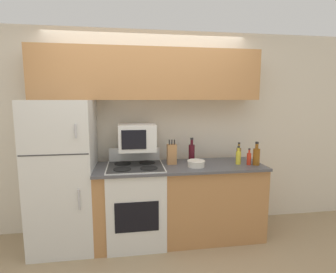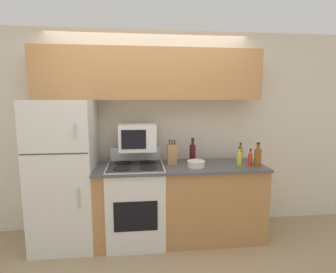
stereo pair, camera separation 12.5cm
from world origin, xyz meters
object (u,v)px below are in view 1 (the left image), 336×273
Objects in this scene: bottle_hot_sauce at (249,158)px; bottle_vinegar at (239,154)px; bowl at (196,163)px; refrigerator at (64,175)px; microwave at (137,137)px; stove at (136,203)px; bottle_wine_red at (192,152)px; knife_block at (172,154)px; bottle_whiskey at (256,156)px; bottle_cooking_spray at (238,157)px.

bottle_vinegar reaches higher than bottle_hot_sauce.
bottle_vinegar is (0.60, 0.19, 0.05)m from bowl.
refrigerator reaches higher than microwave.
bottle_wine_red is at bearing 13.64° from stove.
bottle_wine_red is at bearing 4.51° from refrigerator.
knife_block is at bearing -178.35° from bottle_vinegar.
knife_block is 1.01m from bottle_whiskey.
bottle_wine_red is (-0.63, 0.28, 0.04)m from bottle_hot_sauce.
bottle_vinegar is (1.30, 0.09, 0.53)m from stove.
bottle_hot_sauce is (1.34, -0.11, 0.52)m from stove.
refrigerator is 6.02× the size of bottle_whiskey.
bottle_vinegar is 0.17m from bottle_cooking_spray.
knife_block is 1.45× the size of bowl.
bottle_hot_sauce is at bearing -9.39° from microwave.
knife_block is at bearing 8.60° from stove.
microwave is at bearing 74.42° from stove.
refrigerator is 8.13× the size of bowl.
microwave reaches higher than bottle_wine_red.
bottle_whiskey is 0.21m from bottle_cooking_spray.
knife_block is at bearing 147.09° from bowl.
bottle_whiskey is at bearing -11.15° from knife_block.
bottle_wine_red is at bearing 87.25° from bowl.
refrigerator is 0.89m from stove.
bottle_vinegar is at bearing 4.01° from stove.
refrigerator is 5.62× the size of bottle_wine_red.
knife_block is 1.25× the size of bottle_vinegar.
microwave reaches higher than bottle_hot_sauce.
bottle_vinegar is at bearing -0.77° from microwave.
stove is 5.44× the size of bottle_hot_sauce.
bottle_hot_sauce is at bearing -4.64° from stove.
microwave is at bearing 170.39° from bottle_whiskey.
bottle_vinegar is at bearing -7.86° from bottle_wine_red.
refrigerator is 3.93× the size of microwave.
knife_block is (0.41, -0.04, -0.21)m from microwave.
microwave is 0.76m from bowl.
bottle_hot_sauce is (0.90, -0.18, -0.04)m from knife_block.
bottle_vinegar is at bearing 119.71° from bottle_whiskey.
bowl is 1.04× the size of bottle_hot_sauce.
bowl is at bearing -32.91° from knife_block.
refrigerator is at bearing 174.16° from bowl.
bowl is 0.86× the size of bottle_vinegar.
bottle_cooking_spray is at bearing 4.48° from bowl.
stove is 3.89× the size of bottle_whiskey.
bottle_vinegar is at bearing 1.65° from knife_block.
bottle_hot_sauce is at bearing -0.70° from bowl.
knife_block is 1.36× the size of bottle_cooking_spray.
refrigerator is 8.43× the size of bottle_hot_sauce.
microwave is 1.43m from bottle_whiskey.
bottle_wine_red is at bearing 157.19° from bottle_whiskey.
bowl is 0.54m from bottle_cooking_spray.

